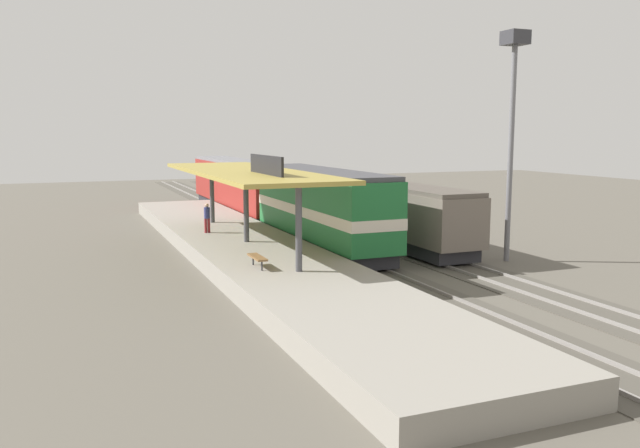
% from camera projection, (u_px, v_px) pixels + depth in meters
% --- Properties ---
extents(ground_plane, '(120.00, 120.00, 0.00)m').
position_uv_depth(ground_plane, '(358.00, 250.00, 37.19)').
color(ground_plane, '#5B564C').
extents(track_near, '(3.20, 110.00, 0.16)m').
position_uv_depth(track_near, '(326.00, 252.00, 36.43)').
color(track_near, '#4E4941').
rests_on(track_near, ground).
extents(track_far, '(3.20, 110.00, 0.16)m').
position_uv_depth(track_far, '(398.00, 246.00, 38.16)').
color(track_far, '#4E4941').
rests_on(track_far, ground).
extents(platform, '(6.00, 44.00, 0.90)m').
position_uv_depth(platform, '(247.00, 250.00, 34.66)').
color(platform, gray).
rests_on(platform, ground).
extents(station_canopy, '(5.20, 18.00, 4.70)m').
position_uv_depth(station_canopy, '(246.00, 173.00, 33.99)').
color(station_canopy, '#47474C').
rests_on(station_canopy, platform).
extents(platform_bench, '(0.44, 1.70, 0.50)m').
position_uv_depth(platform_bench, '(257.00, 258.00, 27.92)').
color(platform_bench, '#333338').
rests_on(platform_bench, platform).
extents(locomotive, '(2.93, 14.43, 4.44)m').
position_uv_depth(locomotive, '(321.00, 208.00, 36.78)').
color(locomotive, '#28282D').
rests_on(locomotive, track_near).
extents(passenger_carriage_single, '(2.90, 20.00, 4.24)m').
position_uv_depth(passenger_carriage_single, '(238.00, 186.00, 53.30)').
color(passenger_carriage_single, '#28282D').
rests_on(passenger_carriage_single, track_near).
extents(freight_car, '(2.80, 12.00, 3.54)m').
position_uv_depth(freight_car, '(405.00, 215.00, 37.21)').
color(freight_car, '#28282D').
rests_on(freight_car, track_far).
extents(light_mast, '(1.10, 1.10, 11.70)m').
position_uv_depth(light_mast, '(513.00, 98.00, 32.86)').
color(light_mast, slate).
rests_on(light_mast, ground).
extents(person_waiting, '(0.34, 0.34, 1.71)m').
position_uv_depth(person_waiting, '(207.00, 216.00, 37.52)').
color(person_waiting, maroon).
rests_on(person_waiting, platform).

